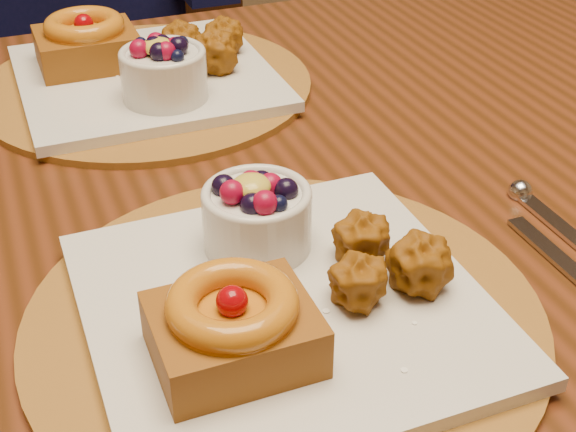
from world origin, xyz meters
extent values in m
cube|color=#391C0A|center=(-0.08, -0.02, 0.73)|extent=(1.60, 0.90, 0.04)
cylinder|color=#391C0A|center=(0.64, 0.35, 0.36)|extent=(0.06, 0.06, 0.71)
cylinder|color=brown|center=(-0.08, -0.24, 0.76)|extent=(0.38, 0.38, 0.01)
cube|color=silver|center=(-0.08, -0.24, 0.77)|extent=(0.28, 0.28, 0.01)
cube|color=#582D08|center=(-0.13, -0.28, 0.79)|extent=(0.10, 0.09, 0.04)
torus|color=#A24A0A|center=(-0.13, -0.28, 0.82)|extent=(0.09, 0.09, 0.02)
sphere|color=#7D0206|center=(-0.13, -0.28, 0.82)|extent=(0.02, 0.02, 0.02)
sphere|color=#8C4D0A|center=(-0.01, -0.21, 0.79)|extent=(0.04, 0.04, 0.04)
sphere|color=#8C4D0A|center=(-0.03, -0.26, 0.79)|extent=(0.04, 0.04, 0.04)
sphere|color=#8C4D0A|center=(0.01, -0.26, 0.79)|extent=(0.04, 0.04, 0.04)
cylinder|color=silver|center=(-0.08, -0.17, 0.80)|extent=(0.09, 0.09, 0.05)
torus|color=silver|center=(-0.08, -0.17, 0.82)|extent=(0.09, 0.09, 0.01)
ellipsoid|color=gold|center=(-0.08, -0.17, 0.83)|extent=(0.03, 0.03, 0.02)
cylinder|color=brown|center=(-0.08, 0.20, 0.76)|extent=(0.38, 0.38, 0.01)
cube|color=silver|center=(-0.08, 0.20, 0.77)|extent=(0.28, 0.28, 0.01)
cube|color=#582D08|center=(-0.14, 0.25, 0.80)|extent=(0.11, 0.09, 0.04)
torus|color=#A24A0A|center=(-0.14, 0.25, 0.82)|extent=(0.09, 0.09, 0.02)
sphere|color=#7D0206|center=(-0.14, 0.25, 0.82)|extent=(0.02, 0.02, 0.02)
sphere|color=#8C4D0A|center=(-0.01, 0.18, 0.80)|extent=(0.04, 0.04, 0.04)
sphere|color=#8C4D0A|center=(-0.03, 0.23, 0.80)|extent=(0.04, 0.04, 0.04)
sphere|color=#8C4D0A|center=(0.02, 0.23, 0.80)|extent=(0.04, 0.04, 0.04)
cylinder|color=silver|center=(-0.08, 0.13, 0.80)|extent=(0.09, 0.09, 0.05)
torus|color=silver|center=(-0.08, 0.13, 0.83)|extent=(0.09, 0.09, 0.01)
ellipsoid|color=gold|center=(-0.08, 0.13, 0.83)|extent=(0.03, 0.03, 0.02)
cube|color=black|center=(0.08, 0.75, 0.47)|extent=(0.51, 0.51, 0.04)
cylinder|color=black|center=(-0.09, 0.53, 0.23)|extent=(0.04, 0.04, 0.45)
cylinder|color=black|center=(0.31, 0.58, 0.23)|extent=(0.04, 0.04, 0.45)
cylinder|color=black|center=(-0.14, 0.93, 0.23)|extent=(0.04, 0.04, 0.45)
cylinder|color=black|center=(0.26, 0.98, 0.23)|extent=(0.04, 0.04, 0.45)
camera|label=1|loc=(-0.24, -0.65, 1.14)|focal=50.00mm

